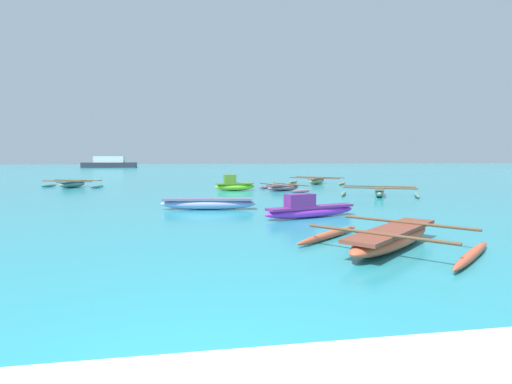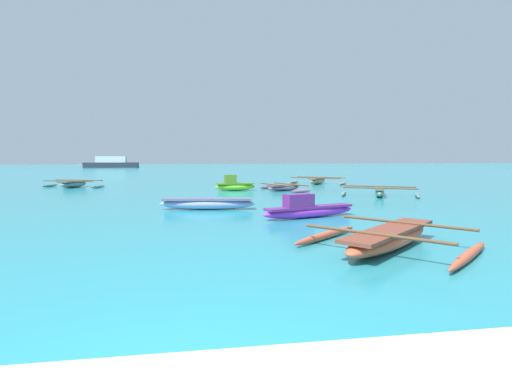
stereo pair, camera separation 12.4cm
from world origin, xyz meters
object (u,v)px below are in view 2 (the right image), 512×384
at_px(moored_boat_1, 284,187).
at_px(moored_boat_6, 390,238).
at_px(moored_boat_0, 308,209).
at_px(moored_boat_3, 234,185).
at_px(moored_boat_4, 73,184).
at_px(moored_boat_7, 207,203).
at_px(distant_ferry, 111,163).
at_px(moored_boat_2, 318,181).
at_px(moored_boat_5, 380,192).

distance_m(moored_boat_1, moored_boat_6, 15.91).
xyz_separation_m(moored_boat_0, moored_boat_3, (-1.33, 11.53, 0.06)).
relative_size(moored_boat_4, moored_boat_7, 1.11).
bearing_deg(moored_boat_6, moored_boat_4, 80.31).
xyz_separation_m(moored_boat_3, distant_ferry, (-18.36, 58.03, 0.57)).
bearing_deg(moored_boat_3, moored_boat_4, 153.43).
bearing_deg(moored_boat_2, moored_boat_4, 130.24).
bearing_deg(moored_boat_4, moored_boat_5, -93.55).
bearing_deg(moored_boat_6, moored_boat_7, 76.29).
distance_m(moored_boat_3, moored_boat_4, 11.55).
relative_size(moored_boat_0, distant_ferry, 0.35).
bearing_deg(distant_ferry, moored_boat_3, -72.44).
bearing_deg(moored_boat_1, distant_ferry, 86.85).
bearing_deg(distant_ferry, moored_boat_0, -74.19).
distance_m(moored_boat_0, distant_ferry, 72.30).
bearing_deg(moored_boat_4, moored_boat_6, -125.33).
height_order(moored_boat_4, moored_boat_7, moored_boat_4).
bearing_deg(moored_boat_4, moored_boat_7, -123.17).
distance_m(moored_boat_1, moored_boat_5, 6.09).
bearing_deg(moored_boat_0, moored_boat_3, 77.96).
bearing_deg(moored_boat_6, moored_boat_3, 55.56).
distance_m(moored_boat_2, moored_boat_7, 16.55).
xyz_separation_m(moored_boat_3, moored_boat_6, (1.87, -16.31, -0.12)).
bearing_deg(moored_boat_0, moored_boat_1, 62.53).
bearing_deg(distant_ferry, moored_boat_6, -74.77).
bearing_deg(moored_boat_2, distant_ferry, 63.61).
bearing_deg(moored_boat_1, moored_boat_4, 137.49).
relative_size(moored_boat_2, moored_boat_3, 1.71).
bearing_deg(moored_boat_4, moored_boat_1, -85.87).
height_order(moored_boat_3, moored_boat_5, moored_boat_3).
relative_size(moored_boat_5, distant_ferry, 0.43).
xyz_separation_m(moored_boat_4, moored_boat_6, (12.57, -20.67, -0.01)).
bearing_deg(moored_boat_7, moored_boat_0, -30.98).
height_order(moored_boat_2, moored_boat_6, moored_boat_2).
bearing_deg(moored_boat_5, distant_ferry, 48.42).
bearing_deg(moored_boat_6, moored_boat_0, 55.47).
bearing_deg(moored_boat_1, moored_boat_0, -122.12).
distance_m(moored_boat_4, moored_boat_7, 15.76).
relative_size(moored_boat_1, distant_ferry, 0.39).
xyz_separation_m(moored_boat_1, moored_boat_6, (-1.19, -15.87, 0.04)).
relative_size(moored_boat_6, distant_ferry, 0.44).
bearing_deg(moored_boat_2, moored_boat_7, -175.21).
bearing_deg(moored_boat_0, moored_boat_2, 52.36).
relative_size(moored_boat_3, moored_boat_6, 0.56).
distance_m(moored_boat_5, distant_ferry, 67.87).
height_order(moored_boat_6, distant_ferry, distant_ferry).
bearing_deg(moored_boat_5, moored_boat_4, 89.26).
distance_m(moored_boat_4, distant_ferry, 54.22).
bearing_deg(moored_boat_7, moored_boat_5, 31.67).
bearing_deg(moored_boat_6, distant_ferry, 64.24).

